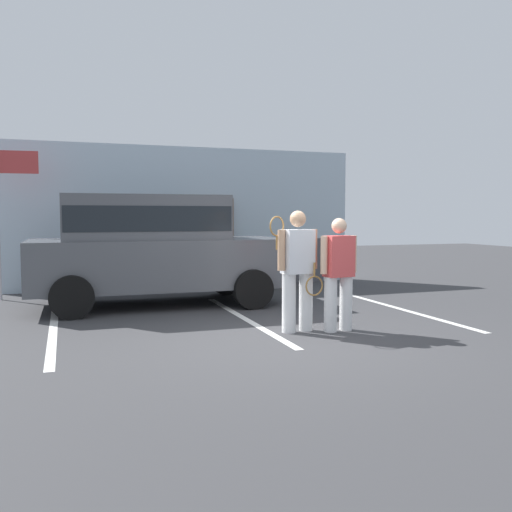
# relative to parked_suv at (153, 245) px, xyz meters

# --- Properties ---
(ground_plane) EXTENTS (40.00, 40.00, 0.00)m
(ground_plane) POSITION_rel_parked_suv_xyz_m (1.25, -3.36, -1.15)
(ground_plane) COLOR #38383A
(parking_stripe_0) EXTENTS (0.12, 4.40, 0.01)m
(parking_stripe_0) POSITION_rel_parked_suv_xyz_m (-1.74, -1.86, -1.14)
(parking_stripe_0) COLOR silver
(parking_stripe_0) RESTS_ON ground_plane
(parking_stripe_1) EXTENTS (0.12, 4.40, 0.01)m
(parking_stripe_1) POSITION_rel_parked_suv_xyz_m (1.21, -1.86, -1.14)
(parking_stripe_1) COLOR silver
(parking_stripe_1) RESTS_ON ground_plane
(parking_stripe_2) EXTENTS (0.12, 4.40, 0.01)m
(parking_stripe_2) POSITION_rel_parked_suv_xyz_m (4.15, -1.86, -1.14)
(parking_stripe_2) COLOR silver
(parking_stripe_2) RESTS_ON ground_plane
(house_frontage) EXTENTS (8.25, 0.40, 3.29)m
(house_frontage) POSITION_rel_parked_suv_xyz_m (1.26, 2.63, 0.40)
(house_frontage) COLOR silver
(house_frontage) RESTS_ON ground_plane
(parked_suv) EXTENTS (4.63, 2.22, 2.05)m
(parked_suv) POSITION_rel_parked_suv_xyz_m (0.00, 0.00, 0.00)
(parked_suv) COLOR #4C4F54
(parked_suv) RESTS_ON ground_plane
(tennis_player_man) EXTENTS (0.78, 0.33, 1.75)m
(tennis_player_man) POSITION_rel_parked_suv_xyz_m (1.62, -3.02, -0.23)
(tennis_player_man) COLOR white
(tennis_player_man) RESTS_ON ground_plane
(tennis_player_woman) EXTENTS (0.87, 0.30, 1.65)m
(tennis_player_woman) POSITION_rel_parked_suv_xyz_m (2.20, -3.17, -0.29)
(tennis_player_woman) COLOR white
(tennis_player_woman) RESTS_ON ground_plane
(potted_plant_by_porch) EXTENTS (0.59, 0.59, 0.77)m
(potted_plant_by_porch) POSITION_rel_parked_suv_xyz_m (3.31, 1.51, -0.72)
(potted_plant_by_porch) COLOR #9E5638
(potted_plant_by_porch) RESTS_ON ground_plane
(flag_pole) EXTENTS (0.80, 0.09, 3.02)m
(flag_pole) POSITION_rel_parked_suv_xyz_m (-2.59, 1.69, 0.95)
(flag_pole) COLOR silver
(flag_pole) RESTS_ON ground_plane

